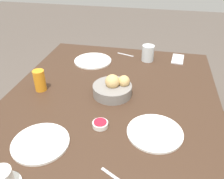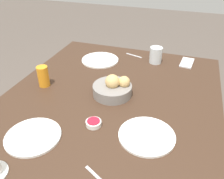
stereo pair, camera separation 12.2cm
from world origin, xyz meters
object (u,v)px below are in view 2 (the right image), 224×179
Objects in this scene: water_tumbler at (156,55)px; juice_glass at (43,76)px; plate_near_right at (33,136)px; bread_basket at (113,88)px; cell_phone at (187,63)px; spoon_coffee at (134,55)px; plate_far_center at (147,136)px; jam_bowl_berry at (94,123)px; plate_near_left at (100,60)px.

juice_glass is at bearing -47.57° from water_tumbler.
plate_near_right is 1.99× the size of juice_glass.
cell_phone is at bearing 145.78° from bread_basket.
bread_basket is at bearing 1.68° from spoon_coffee.
plate_far_center is 1.94× the size of spoon_coffee.
plate_near_right is 3.32× the size of jam_bowl_berry.
water_tumbler is 0.18m from spoon_coffee.
juice_glass is at bearing -53.60° from cell_phone.
water_tumbler is 0.21m from cell_phone.
water_tumbler is (-0.48, 0.53, -0.01)m from juice_glass.
juice_glass reaches higher than spoon_coffee.
water_tumbler reaches higher than spoon_coffee.
bread_basket is 0.47m from water_tumbler.
water_tumbler is at bearing -172.86° from plate_far_center.
water_tumbler reaches higher than jam_bowl_berry.
bread_basket is 0.61m from cell_phone.
bread_basket reaches higher than plate_near_right.
plate_near_left is 1.04× the size of plate_far_center.
bread_basket reaches higher than water_tumbler.
cell_phone is (0.01, 0.36, 0.00)m from spoon_coffee.
juice_glass is 0.45m from jam_bowl_berry.
plate_near_left is 2.34× the size of water_tumbler.
water_tumbler is at bearing 157.66° from plate_near_right.
bread_basket is 0.89× the size of plate_near_right.
bread_basket is 1.94× the size of water_tumbler.
cell_phone is at bearing 171.61° from plate_far_center.
juice_glass is at bearing -109.50° from plate_far_center.
bread_basket reaches higher than jam_bowl_berry.
plate_near_right and plate_far_center have the same top height.
bread_basket is at bearing -17.59° from water_tumbler.
spoon_coffee is at bearing -91.00° from cell_phone.
spoon_coffee is at bearing -110.73° from water_tumbler.
spoon_coffee is at bearing -178.85° from jam_bowl_berry.
juice_glass is 0.66m from spoon_coffee.
cell_phone is at bearing 155.80° from jam_bowl_berry.
plate_near_right is at bearing 0.08° from plate_near_left.
juice_glass is (0.39, -0.18, 0.05)m from plate_near_left.
water_tumbler reaches higher than plate_far_center.
jam_bowl_berry is (0.00, -0.23, 0.01)m from plate_far_center.
cell_phone is (-0.14, 0.55, -0.00)m from plate_near_left.
spoon_coffee is at bearing -178.32° from bread_basket.
plate_far_center is 2.24× the size of water_tumbler.
spoon_coffee is at bearing 145.61° from juice_glass.
water_tumbler is 1.52× the size of jam_bowl_berry.
plate_far_center is at bearing 7.14° from water_tumbler.
plate_far_center is at bearing 70.50° from juice_glass.
plate_near_left is at bearing -179.92° from plate_near_right.
jam_bowl_berry is at bearing 0.09° from bread_basket.
plate_near_left is 1.07× the size of plate_near_right.
plate_near_left is 0.76m from plate_near_right.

